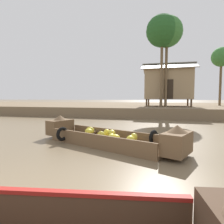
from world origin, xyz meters
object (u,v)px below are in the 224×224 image
banana_boat (106,137)px  palm_tree_mid (167,32)px  palm_tree_near (162,32)px  stilt_house_left (168,84)px  palm_tree_far (221,58)px

banana_boat → palm_tree_mid: 14.02m
palm_tree_near → palm_tree_mid: bearing=36.5°
stilt_house_left → palm_tree_near: bearing=-107.5°
banana_boat → stilt_house_left: stilt_house_left is taller
banana_boat → palm_tree_near: bearing=81.6°
banana_boat → palm_tree_near: size_ratio=0.69×
stilt_house_left → palm_tree_near: 4.89m
palm_tree_far → palm_tree_mid: bearing=-142.0°
palm_tree_mid → palm_tree_far: palm_tree_mid is taller
stilt_house_left → palm_tree_mid: bearing=-98.2°
stilt_house_left → palm_tree_far: size_ratio=0.84×
stilt_house_left → palm_tree_mid: size_ratio=0.63×
palm_tree_near → palm_tree_far: bearing=37.9°
palm_tree_far → palm_tree_near: bearing=-142.1°
palm_tree_near → palm_tree_mid: 0.50m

